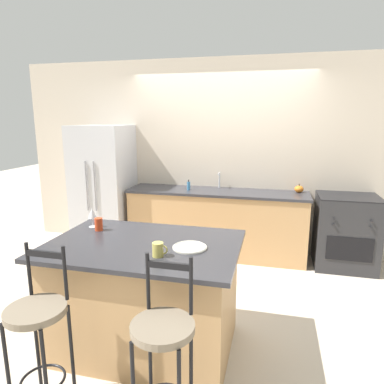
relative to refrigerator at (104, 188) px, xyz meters
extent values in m
plane|color=beige|center=(1.66, -0.27, -0.90)|extent=(18.00, 18.00, 0.00)
cube|color=beige|center=(1.66, 0.38, 0.45)|extent=(6.00, 0.07, 2.70)
cube|color=tan|center=(1.66, 0.08, -0.45)|extent=(2.42, 0.59, 0.88)
cube|color=#2D2D33|center=(1.66, 0.08, 0.01)|extent=(2.45, 0.63, 0.03)
cube|color=black|center=(1.66, 0.08, 0.02)|extent=(0.56, 0.32, 0.01)
cylinder|color=#ADAFB5|center=(1.66, 0.29, 0.13)|extent=(0.02, 0.02, 0.22)
cylinder|color=#ADAFB5|center=(1.66, 0.23, 0.23)|extent=(0.02, 0.12, 0.02)
cube|color=tan|center=(1.43, -2.05, -0.46)|extent=(1.40, 0.91, 0.88)
cube|color=#2D2D33|center=(1.43, -2.05, 0.00)|extent=(1.52, 1.03, 0.03)
cube|color=#BCBCC1|center=(0.00, 0.00, 0.00)|extent=(0.77, 0.72, 1.79)
cylinder|color=#939399|center=(-0.06, -0.37, 0.09)|extent=(0.02, 0.02, 0.68)
cylinder|color=#939399|center=(0.06, -0.37, 0.09)|extent=(0.02, 0.02, 0.68)
cube|color=#28282B|center=(3.33, 0.05, -0.43)|extent=(0.73, 0.61, 0.92)
cube|color=black|center=(3.33, -0.26, -0.54)|extent=(0.53, 0.01, 0.30)
cube|color=black|center=(3.33, 0.05, 0.04)|extent=(0.73, 0.61, 0.02)
cylinder|color=black|center=(3.13, -0.26, -0.18)|extent=(0.03, 0.02, 0.03)
cylinder|color=black|center=(3.54, -0.26, -0.18)|extent=(0.03, 0.02, 0.03)
cylinder|color=black|center=(3.13, -0.26, -0.25)|extent=(0.03, 0.02, 0.03)
cylinder|color=black|center=(3.54, -0.26, -0.25)|extent=(0.03, 0.02, 0.03)
cylinder|color=black|center=(0.88, -2.96, -0.55)|extent=(0.02, 0.02, 0.69)
cylinder|color=black|center=(1.15, -2.96, -0.55)|extent=(0.02, 0.02, 0.69)
cylinder|color=black|center=(0.88, -2.69, -0.55)|extent=(0.02, 0.02, 0.69)
cylinder|color=black|center=(1.15, -2.69, -0.55)|extent=(0.02, 0.02, 0.69)
torus|color=black|center=(1.02, -2.82, -0.67)|extent=(0.29, 0.29, 0.02)
cylinder|color=#7F705B|center=(1.02, -2.82, -0.18)|extent=(0.37, 0.37, 0.04)
cylinder|color=black|center=(0.88, -2.69, 0.02)|extent=(0.02, 0.02, 0.36)
cylinder|color=black|center=(1.15, -2.69, 0.02)|extent=(0.02, 0.02, 0.36)
cube|color=black|center=(1.02, -2.69, 0.14)|extent=(0.27, 0.02, 0.04)
cylinder|color=black|center=(1.70, -2.66, -0.55)|extent=(0.02, 0.02, 0.69)
cylinder|color=black|center=(1.97, -2.66, -0.55)|extent=(0.02, 0.02, 0.69)
cylinder|color=#7F705B|center=(1.84, -2.80, -0.18)|extent=(0.37, 0.37, 0.04)
cylinder|color=black|center=(1.70, -2.66, 0.02)|extent=(0.02, 0.02, 0.36)
cylinder|color=black|center=(1.97, -2.66, 0.02)|extent=(0.02, 0.02, 0.36)
cube|color=black|center=(1.84, -2.66, 0.14)|extent=(0.27, 0.02, 0.04)
cylinder|color=beige|center=(1.81, -2.07, 0.02)|extent=(0.26, 0.26, 0.01)
torus|color=beige|center=(1.81, -2.07, 0.03)|extent=(0.26, 0.26, 0.01)
cylinder|color=white|center=(0.83, -1.77, 0.02)|extent=(0.07, 0.07, 0.00)
cylinder|color=white|center=(0.83, -1.77, 0.06)|extent=(0.01, 0.01, 0.08)
cone|color=white|center=(0.83, -1.77, 0.15)|extent=(0.07, 0.07, 0.09)
cylinder|color=#C1B251|center=(1.63, -2.27, 0.07)|extent=(0.08, 0.08, 0.10)
torus|color=#C1B251|center=(1.67, -2.27, 0.07)|extent=(0.07, 0.01, 0.07)
cylinder|color=red|center=(0.93, -1.84, 0.07)|extent=(0.07, 0.07, 0.11)
ellipsoid|color=orange|center=(2.74, 0.21, 0.07)|extent=(0.12, 0.12, 0.09)
cylinder|color=brown|center=(2.74, 0.21, 0.13)|extent=(0.02, 0.02, 0.02)
cylinder|color=teal|center=(1.27, 0.02, 0.08)|extent=(0.04, 0.04, 0.11)
cylinder|color=black|center=(1.27, 0.02, 0.15)|extent=(0.02, 0.02, 0.03)
camera|label=1|loc=(2.41, -4.45, 0.99)|focal=32.00mm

